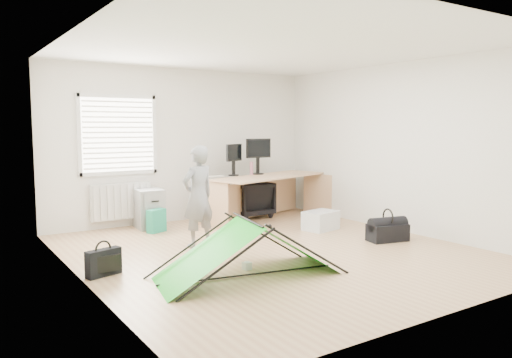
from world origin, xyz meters
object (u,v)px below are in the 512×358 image
filing_cabinet (149,208)px  office_chair (249,199)px  thermos (251,168)px  duffel_bag (388,233)px  kite (248,248)px  desk (270,198)px  storage_crate (321,220)px  monitor_left (233,164)px  monitor_right (258,161)px  laptop_bag (104,263)px  person (198,196)px

filing_cabinet → office_chair: 1.94m
thermos → duffel_bag: thermos is taller
thermos → duffel_bag: bearing=-75.6°
filing_cabinet → duffel_bag: (2.59, -2.87, -0.20)m
filing_cabinet → kite: size_ratio=0.31×
desk → office_chair: desk is taller
office_chair → duffel_bag: 2.86m
storage_crate → filing_cabinet: bearing=143.3°
monitor_left → thermos: (0.39, 0.01, -0.09)m
kite → storage_crate: bearing=43.8°
monitor_right → filing_cabinet: bearing=175.8°
thermos → laptop_bag: thermos is taller
monitor_left → monitor_right: bearing=-25.5°
thermos → office_chair: size_ratio=0.32×
laptop_bag → desk: bearing=10.1°
storage_crate → duffel_bag: storage_crate is taller
monitor_left → storage_crate: (0.78, -1.48, -0.86)m
person → storage_crate: person is taller
monitor_right → office_chair: (-0.09, 0.14, -0.72)m
office_chair → duffel_bag: office_chair is taller
kite → duffel_bag: kite is taller
desk → kite: desk is taller
desk → person: 2.27m
desk → laptop_bag: desk is taller
monitor_left → person: (-1.41, -1.41, -0.31)m
monitor_right → laptop_bag: (-3.46, -2.06, -0.90)m
monitor_left → laptop_bag: (-2.94, -2.07, -0.86)m
kite → duffel_bag: (2.66, 0.34, -0.20)m
person → storage_crate: bearing=165.0°
duffel_bag → kite: bearing=-159.9°
desk → monitor_left: 0.90m
monitor_right → duffel_bag: (0.56, -2.63, -0.92)m
thermos → storage_crate: 1.73m
desk → thermos: 0.65m
monitor_right → kite: (-2.10, -2.97, -0.73)m
person → filing_cabinet: bearing=-99.7°
duffel_bag → desk: bearing=115.3°
desk → monitor_right: monitor_right is taller
desk → person: size_ratio=1.67×
thermos → person: size_ratio=0.16×
duffel_bag → person: bearing=166.5°
storage_crate → laptop_bag: storage_crate is taller
office_chair → laptop_bag: size_ratio=1.81×
monitor_right → storage_crate: 1.74m
office_chair → kite: office_chair is taller
thermos → kite: thermos is taller
filing_cabinet → laptop_bag: filing_cabinet is taller
storage_crate → desk: bearing=100.5°
filing_cabinet → thermos: 2.01m
monitor_left → office_chair: size_ratio=0.59×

